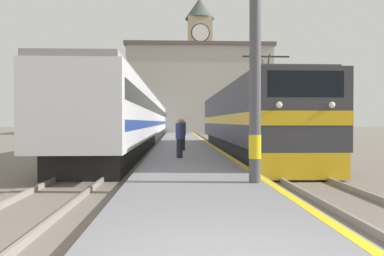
{
  "coord_description": "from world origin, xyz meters",
  "views": [
    {
      "loc": [
        -0.61,
        -3.78,
        1.83
      ],
      "look_at": [
        0.84,
        29.08,
        1.28
      ],
      "focal_mm": 35.0,
      "sensor_mm": 36.0,
      "label": 1
    }
  ],
  "objects_px": {
    "locomotive_train": "(245,121)",
    "person_on_platform": "(183,133)",
    "passenger_train": "(146,119)",
    "catenary_mast": "(257,10)",
    "clock_tower": "(200,61)",
    "second_waiting_passenger": "(180,137)"
  },
  "relations": [
    {
      "from": "passenger_train",
      "to": "clock_tower",
      "type": "bearing_deg",
      "value": 75.42
    },
    {
      "from": "passenger_train",
      "to": "second_waiting_passenger",
      "type": "relative_size",
      "value": 31.62
    },
    {
      "from": "second_waiting_passenger",
      "to": "clock_tower",
      "type": "xyz_separation_m",
      "value": [
        3.99,
        48.39,
        11.13
      ]
    },
    {
      "from": "clock_tower",
      "to": "locomotive_train",
      "type": "bearing_deg",
      "value": -90.38
    },
    {
      "from": "passenger_train",
      "to": "catenary_mast",
      "type": "xyz_separation_m",
      "value": [
        4.95,
        -27.68,
        2.57
      ]
    },
    {
      "from": "passenger_train",
      "to": "person_on_platform",
      "type": "height_order",
      "value": "passenger_train"
    },
    {
      "from": "locomotive_train",
      "to": "catenary_mast",
      "type": "bearing_deg",
      "value": -99.03
    },
    {
      "from": "clock_tower",
      "to": "passenger_train",
      "type": "bearing_deg",
      "value": -104.58
    },
    {
      "from": "person_on_platform",
      "to": "clock_tower",
      "type": "distance_m",
      "value": 45.75
    },
    {
      "from": "person_on_platform",
      "to": "second_waiting_passenger",
      "type": "relative_size",
      "value": 1.02
    },
    {
      "from": "person_on_platform",
      "to": "clock_tower",
      "type": "xyz_separation_m",
      "value": [
        3.77,
        44.22,
        11.11
      ]
    },
    {
      "from": "catenary_mast",
      "to": "passenger_train",
      "type": "bearing_deg",
      "value": 100.15
    },
    {
      "from": "second_waiting_passenger",
      "to": "clock_tower",
      "type": "bearing_deg",
      "value": 85.29
    },
    {
      "from": "catenary_mast",
      "to": "person_on_platform",
      "type": "xyz_separation_m",
      "value": [
        -1.66,
        10.63,
        -3.43
      ]
    },
    {
      "from": "person_on_platform",
      "to": "second_waiting_passenger",
      "type": "bearing_deg",
      "value": -92.95
    },
    {
      "from": "passenger_train",
      "to": "catenary_mast",
      "type": "relative_size",
      "value": 6.04
    },
    {
      "from": "second_waiting_passenger",
      "to": "clock_tower",
      "type": "relative_size",
      "value": 0.07
    },
    {
      "from": "locomotive_train",
      "to": "catenary_mast",
      "type": "xyz_separation_m",
      "value": [
        -1.82,
        -11.47,
        2.75
      ]
    },
    {
      "from": "catenary_mast",
      "to": "locomotive_train",
      "type": "bearing_deg",
      "value": 80.97
    },
    {
      "from": "locomotive_train",
      "to": "passenger_train",
      "type": "relative_size",
      "value": 0.37
    },
    {
      "from": "second_waiting_passenger",
      "to": "clock_tower",
      "type": "distance_m",
      "value": 49.81
    },
    {
      "from": "locomotive_train",
      "to": "person_on_platform",
      "type": "height_order",
      "value": "locomotive_train"
    }
  ]
}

